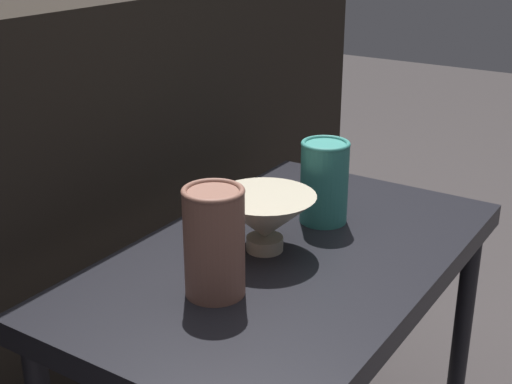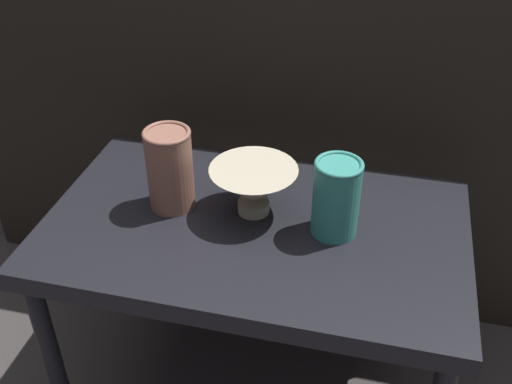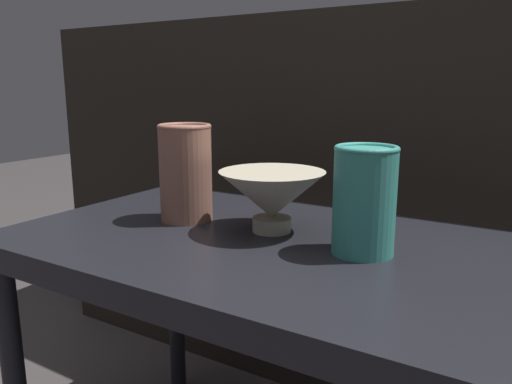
# 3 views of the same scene
# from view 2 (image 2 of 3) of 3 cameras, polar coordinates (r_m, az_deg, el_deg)

# --- Properties ---
(table) EXTENTS (0.80, 0.48, 0.49)m
(table) POSITION_cam_2_polar(r_m,az_deg,el_deg) (1.17, -0.13, -5.05)
(table) COLOR black
(table) RESTS_ON ground_plane
(couch_backdrop) EXTENTS (1.75, 0.50, 0.87)m
(couch_backdrop) POSITION_cam_2_polar(r_m,az_deg,el_deg) (1.66, 4.76, 7.75)
(couch_backdrop) COLOR black
(couch_backdrop) RESTS_ON ground_plane
(bowl) EXTENTS (0.17, 0.17, 0.10)m
(bowl) POSITION_cam_2_polar(r_m,az_deg,el_deg) (1.13, -0.23, 0.53)
(bowl) COLOR #B2A88E
(bowl) RESTS_ON table
(vase_textured_left) EXTENTS (0.09, 0.09, 0.16)m
(vase_textured_left) POSITION_cam_2_polar(r_m,az_deg,el_deg) (1.15, -8.21, 2.26)
(vase_textured_left) COLOR brown
(vase_textured_left) RESTS_ON table
(vase_colorful_right) EXTENTS (0.09, 0.09, 0.15)m
(vase_colorful_right) POSITION_cam_2_polar(r_m,az_deg,el_deg) (1.08, 7.65, -0.47)
(vase_colorful_right) COLOR teal
(vase_colorful_right) RESTS_ON table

